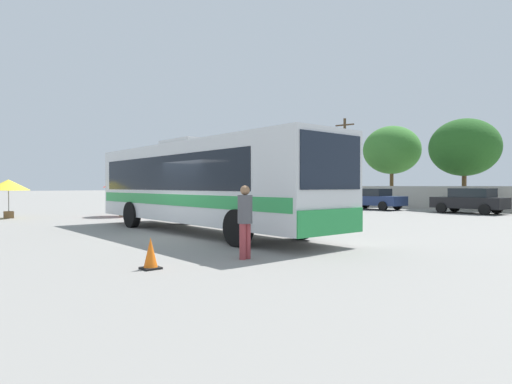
# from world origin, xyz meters

# --- Properties ---
(ground_plane) EXTENTS (300.00, 300.00, 0.00)m
(ground_plane) POSITION_xyz_m (0.00, 10.00, 0.00)
(ground_plane) COLOR gray
(perimeter_wall) EXTENTS (80.00, 0.30, 1.67)m
(perimeter_wall) POSITION_xyz_m (0.00, 22.11, 0.83)
(perimeter_wall) COLOR #B2AD9E
(perimeter_wall) RESTS_ON ground_plane
(coach_bus_silver_green) EXTENTS (12.12, 2.77, 3.42)m
(coach_bus_silver_green) POSITION_xyz_m (-0.88, 1.16, 1.83)
(coach_bus_silver_green) COLOR silver
(coach_bus_silver_green) RESTS_ON ground_plane
(attendant_by_bus_door) EXTENTS (0.39, 0.39, 1.69)m
(attendant_by_bus_door) POSITION_xyz_m (4.66, -1.15, 0.96)
(attendant_by_bus_door) COLOR #99383D
(attendant_by_bus_door) RESTS_ON ground_plane
(vendor_umbrella_near_gate_red) EXTENTS (2.30, 2.30, 2.23)m
(vendor_umbrella_near_gate_red) POSITION_xyz_m (-10.40, 2.31, 1.88)
(vendor_umbrella_near_gate_red) COLOR gray
(vendor_umbrella_near_gate_red) RESTS_ON ground_plane
(vendor_umbrella_secondary_yellow) EXTENTS (2.07, 2.07, 2.02)m
(vendor_umbrella_secondary_yellow) POSITION_xyz_m (-12.91, -2.90, 1.69)
(vendor_umbrella_secondary_yellow) COLOR gray
(vendor_umbrella_secondary_yellow) RESTS_ON ground_plane
(parked_car_leftmost_black) EXTENTS (4.44, 2.07, 1.45)m
(parked_car_leftmost_black) POSITION_xyz_m (-11.39, 18.70, 0.77)
(parked_car_leftmost_black) COLOR black
(parked_car_leftmost_black) RESTS_ON ground_plane
(parked_car_second_dark_blue) EXTENTS (4.32, 2.00, 1.49)m
(parked_car_second_dark_blue) POSITION_xyz_m (-5.56, 18.69, 0.79)
(parked_car_second_dark_blue) COLOR navy
(parked_car_second_dark_blue) RESTS_ON ground_plane
(parked_car_third_black) EXTENTS (4.11, 1.99, 1.54)m
(parked_car_third_black) POSITION_xyz_m (0.85, 19.42, 0.81)
(parked_car_third_black) COLOR black
(parked_car_third_black) RESTS_ON ground_plane
(utility_pole_near) EXTENTS (1.78, 0.53, 7.85)m
(utility_pole_near) POSITION_xyz_m (-12.24, 23.94, 4.11)
(utility_pole_near) COLOR #4C3823
(utility_pole_near) RESTS_ON ground_plane
(roadside_tree_left) EXTENTS (4.40, 4.40, 6.83)m
(roadside_tree_left) POSITION_xyz_m (-17.90, 28.38, 4.94)
(roadside_tree_left) COLOR brown
(roadside_tree_left) RESTS_ON ground_plane
(roadside_tree_midleft) EXTENTS (4.94, 4.94, 6.94)m
(roadside_tree_midleft) POSITION_xyz_m (-8.62, 25.90, 4.83)
(roadside_tree_midleft) COLOR brown
(roadside_tree_midleft) RESTS_ON ground_plane
(roadside_tree_midright) EXTENTS (4.91, 4.91, 6.58)m
(roadside_tree_midright) POSITION_xyz_m (-1.67, 24.33, 4.49)
(roadside_tree_midright) COLOR brown
(roadside_tree_midright) RESTS_ON ground_plane
(traffic_cone_on_apron) EXTENTS (0.36, 0.36, 0.64)m
(traffic_cone_on_apron) POSITION_xyz_m (4.34, -3.35, 0.31)
(traffic_cone_on_apron) COLOR black
(traffic_cone_on_apron) RESTS_ON ground_plane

